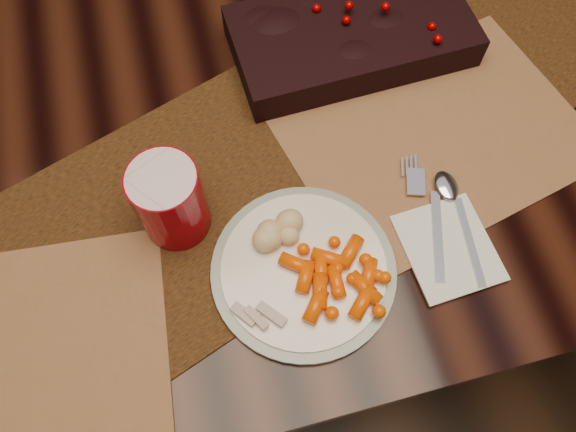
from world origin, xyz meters
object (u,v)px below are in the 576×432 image
object	(u,v)px
napkin	(448,248)
red_cup	(170,201)
placemat_main	(436,137)
baby_carrots	(336,281)
dinner_plate	(304,270)
centerpiece	(352,32)
dining_table	(277,195)
mashed_potatoes	(278,228)
turkey_shreds	(258,316)

from	to	relation	value
napkin	red_cup	size ratio (longest dim) A/B	1.08
placemat_main	baby_carrots	world-z (taller)	baby_carrots
dinner_plate	baby_carrots	size ratio (longest dim) A/B	2.39
dinner_plate	centerpiece	bearing A→B (deg)	63.58
placemat_main	napkin	distance (m)	0.18
dining_table	centerpiece	xyz separation A→B (m)	(0.14, 0.04, 0.42)
dinner_plate	baby_carrots	xyz separation A→B (m)	(0.04, -0.03, 0.02)
mashed_potatoes	turkey_shreds	distance (m)	0.12
centerpiece	red_cup	distance (m)	0.40
dining_table	mashed_potatoes	size ratio (longest dim) A/B	25.03
dining_table	dinner_plate	xyz separation A→B (m)	(-0.04, -0.31, 0.39)
napkin	placemat_main	bearing A→B (deg)	70.07
dining_table	placemat_main	distance (m)	0.46
turkey_shreds	napkin	xyz separation A→B (m)	(0.28, 0.03, -0.02)
centerpiece	dining_table	bearing A→B (deg)	-162.44
napkin	centerpiece	bearing A→B (deg)	90.32
dining_table	napkin	world-z (taller)	napkin
placemat_main	dining_table	bearing A→B (deg)	131.80
dining_table	dinner_plate	size ratio (longest dim) A/B	7.19
centerpiece	turkey_shreds	xyz separation A→B (m)	(-0.25, -0.40, -0.01)
centerpiece	baby_carrots	size ratio (longest dim) A/B	3.60
dining_table	baby_carrots	size ratio (longest dim) A/B	17.18
centerpiece	placemat_main	size ratio (longest dim) A/B	0.87
mashed_potatoes	baby_carrots	bearing A→B (deg)	-56.97
dinner_plate	turkey_shreds	xyz separation A→B (m)	(-0.07, -0.05, 0.02)
baby_carrots	mashed_potatoes	world-z (taller)	mashed_potatoes
mashed_potatoes	red_cup	size ratio (longest dim) A/B	0.57
dining_table	placemat_main	world-z (taller)	placemat_main
red_cup	baby_carrots	bearing A→B (deg)	-38.59
baby_carrots	turkey_shreds	size ratio (longest dim) A/B	1.39
napkin	dining_table	bearing A→B (deg)	113.32
centerpiece	baby_carrots	xyz separation A→B (m)	(-0.14, -0.39, -0.01)
baby_carrots	red_cup	world-z (taller)	red_cup
baby_carrots	turkey_shreds	bearing A→B (deg)	-170.11
centerpiece	turkey_shreds	world-z (taller)	centerpiece
dining_table	centerpiece	distance (m)	0.44
dining_table	dinner_plate	distance (m)	0.50
dining_table	turkey_shreds	distance (m)	0.55
placemat_main	baby_carrots	distance (m)	0.29
dining_table	baby_carrots	xyz separation A→B (m)	(-0.00, -0.34, 0.40)
centerpiece	dinner_plate	distance (m)	0.40
dinner_plate	turkey_shreds	bearing A→B (deg)	-146.11
centerpiece	red_cup	xyz separation A→B (m)	(-0.33, -0.24, 0.03)
placemat_main	centerpiece	bearing A→B (deg)	98.12
baby_carrots	red_cup	size ratio (longest dim) A/B	0.83
mashed_potatoes	napkin	size ratio (longest dim) A/B	0.52
napkin	mashed_potatoes	bearing A→B (deg)	158.00
dinner_plate	baby_carrots	world-z (taller)	baby_carrots
mashed_potatoes	red_cup	xyz separation A→B (m)	(-0.13, 0.06, 0.03)
dinner_plate	baby_carrots	distance (m)	0.05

